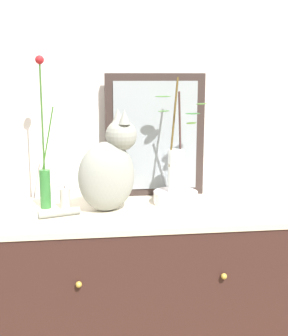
# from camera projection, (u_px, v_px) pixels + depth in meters

# --- Properties ---
(wall_back) EXTENTS (4.40, 0.08, 2.60)m
(wall_back) POSITION_uv_depth(u_px,v_px,m) (135.00, 113.00, 2.19)
(wall_back) COLOR white
(wall_back) RESTS_ON ground_plane
(sideboard) EXTENTS (1.26, 0.53, 0.92)m
(sideboard) POSITION_uv_depth(u_px,v_px,m) (144.00, 308.00, 2.04)
(sideboard) COLOR #38201C
(sideboard) RESTS_ON ground_plane
(mirror_leaning) EXTENTS (0.46, 0.03, 0.57)m
(mirror_leaning) POSITION_uv_depth(u_px,v_px,m) (155.00, 136.00, 2.13)
(mirror_leaning) COLOR #322623
(mirror_leaning) RESTS_ON sideboard
(cat_sitting) EXTENTS (0.42, 0.23, 0.42)m
(cat_sitting) POSITION_uv_depth(u_px,v_px,m) (109.00, 169.00, 1.90)
(cat_sitting) COLOR gray
(cat_sitting) RESTS_ON sideboard
(vase_slim_green) EXTENTS (0.07, 0.05, 0.64)m
(vase_slim_green) POSITION_uv_depth(u_px,v_px,m) (45.00, 170.00, 1.94)
(vase_slim_green) COLOR #2F7030
(vase_slim_green) RESTS_ON sideboard
(bowl_porcelain) EXTENTS (0.20, 0.20, 0.06)m
(bowl_porcelain) POSITION_uv_depth(u_px,v_px,m) (176.00, 198.00, 2.03)
(bowl_porcelain) COLOR white
(bowl_porcelain) RESTS_ON sideboard
(vase_glass_clear) EXTENTS (0.23, 0.16, 0.50)m
(vase_glass_clear) POSITION_uv_depth(u_px,v_px,m) (176.00, 164.00, 2.00)
(vase_glass_clear) COLOR silver
(vase_glass_clear) RESTS_ON bowl_porcelain
(candle_pillar) EXTENTS (0.04, 0.04, 0.10)m
(candle_pillar) POSITION_uv_depth(u_px,v_px,m) (65.00, 198.00, 1.95)
(candle_pillar) COLOR #BEB3A9
(candle_pillar) RESTS_ON sideboard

